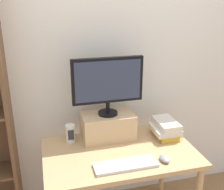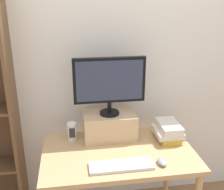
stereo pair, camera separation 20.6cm
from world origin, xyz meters
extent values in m
cube|color=silver|center=(0.00, 0.51, 1.30)|extent=(7.00, 0.08, 2.60)
cube|color=tan|center=(0.00, 0.00, 0.75)|extent=(1.15, 0.71, 0.04)
cylinder|color=tan|center=(-0.52, 0.30, 0.37)|extent=(0.05, 0.05, 0.74)
cylinder|color=tan|center=(0.52, 0.30, 0.37)|extent=(0.05, 0.05, 0.74)
cube|color=brown|center=(-0.80, 0.33, 1.02)|extent=(0.03, 0.28, 2.05)
cube|color=tan|center=(-0.04, 0.22, 0.88)|extent=(0.42, 0.25, 0.21)
cylinder|color=black|center=(-0.04, 0.22, 0.99)|extent=(0.16, 0.16, 0.02)
cylinder|color=black|center=(-0.04, 0.22, 1.05)|extent=(0.03, 0.03, 0.08)
cube|color=black|center=(-0.04, 0.22, 1.27)|extent=(0.56, 0.04, 0.36)
cube|color=#2D3851|center=(-0.04, 0.20, 1.27)|extent=(0.52, 0.00, 0.32)
cube|color=silver|center=(-0.02, -0.21, 0.78)|extent=(0.44, 0.14, 0.02)
cube|color=white|center=(-0.02, -0.21, 0.79)|extent=(0.42, 0.12, 0.00)
ellipsoid|color=#99999E|center=(0.27, -0.22, 0.79)|extent=(0.06, 0.10, 0.04)
cube|color=gold|center=(0.43, 0.12, 0.79)|extent=(0.15, 0.25, 0.04)
cube|color=silver|center=(0.43, 0.12, 0.84)|extent=(0.21, 0.24, 0.04)
cube|color=silver|center=(0.44, 0.13, 0.88)|extent=(0.16, 0.27, 0.05)
cylinder|color=silver|center=(-0.34, 0.23, 0.84)|extent=(0.08, 0.08, 0.15)
cube|color=#2D2D30|center=(-0.34, 0.19, 0.85)|extent=(0.05, 0.00, 0.08)
camera|label=1|loc=(-0.54, -1.78, 1.91)|focal=45.00mm
camera|label=2|loc=(-0.33, -1.83, 1.91)|focal=45.00mm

